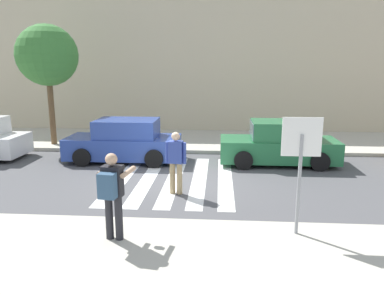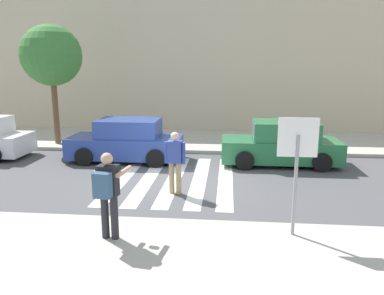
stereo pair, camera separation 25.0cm
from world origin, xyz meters
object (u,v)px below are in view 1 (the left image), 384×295
at_px(parked_car_blue, 125,142).
at_px(pedestrian_crossing, 176,159).
at_px(photographer_with_backpack, 112,189).
at_px(stop_sign, 301,151).
at_px(parked_car_green, 279,144).
at_px(street_tree_west, 47,56).

bearing_deg(parked_car_blue, pedestrian_crossing, -56.49).
height_order(photographer_with_backpack, pedestrian_crossing, photographer_with_backpack).
relative_size(stop_sign, pedestrian_crossing, 1.37).
distance_m(parked_car_blue, parked_car_green, 5.60).
xyz_separation_m(stop_sign, photographer_with_backpack, (-3.60, -0.55, -0.69)).
bearing_deg(stop_sign, photographer_with_backpack, -171.32).
relative_size(stop_sign, photographer_with_backpack, 1.37).
relative_size(parked_car_blue, parked_car_green, 1.00).
height_order(pedestrian_crossing, parked_car_green, pedestrian_crossing).
relative_size(photographer_with_backpack, parked_car_green, 0.42).
distance_m(stop_sign, photographer_with_backpack, 3.71).
distance_m(pedestrian_crossing, street_tree_west, 8.66).
bearing_deg(photographer_with_backpack, street_tree_west, 120.31).
relative_size(photographer_with_backpack, pedestrian_crossing, 1.00).
height_order(parked_car_blue, parked_car_green, same).
xyz_separation_m(photographer_with_backpack, parked_car_blue, (-1.44, 6.58, -0.44)).
xyz_separation_m(photographer_with_backpack, pedestrian_crossing, (0.85, 3.12, -0.19)).
height_order(photographer_with_backpack, street_tree_west, street_tree_west).
height_order(stop_sign, pedestrian_crossing, stop_sign).
bearing_deg(parked_car_green, stop_sign, -95.34).
bearing_deg(parked_car_green, parked_car_blue, 180.00).
distance_m(photographer_with_backpack, pedestrian_crossing, 3.24).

